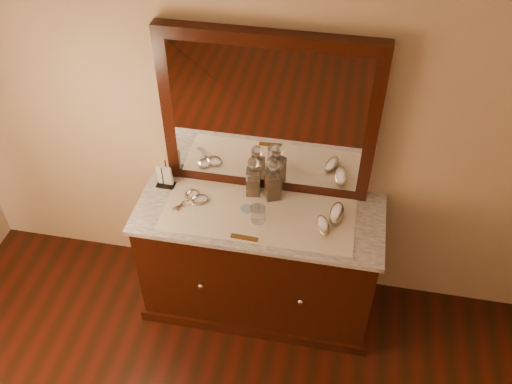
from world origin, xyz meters
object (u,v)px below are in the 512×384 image
Objects in this scene: decanter_right at (273,183)px; hand_mirror_outer at (190,196)px; mirror_frame at (268,117)px; hand_mirror_inner at (196,201)px; dresser_cabinet at (259,262)px; pin_dish at (246,209)px; comb at (244,238)px; decanter_left at (253,180)px; brush_near at (323,226)px; brush_far at (337,214)px; napkin_rack at (165,177)px.

hand_mirror_outer is at bearing -168.46° from decanter_right.
mirror_frame reaches higher than hand_mirror_inner.
hand_mirror_inner is at bearing 178.61° from dresser_cabinet.
hand_mirror_inner reaches higher than hand_mirror_outer.
decanter_right is at bearing 11.54° from hand_mirror_outer.
comb is at bearing -81.02° from pin_dish.
decanter_left reaches higher than brush_near.
pin_dish is at bearing -175.76° from brush_far.
brush_near is at bearing -9.96° from dresser_cabinet.
napkin_rack is (-0.56, 0.34, 0.06)m from comb.
comb is at bearing -86.50° from decanter_left.
decanter_right is at bearing 46.07° from pin_dish.
dresser_cabinet is 0.46m from pin_dish.
dresser_cabinet is at bearing -2.80° from pin_dish.
brush_near is at bearing -7.59° from hand_mirror_outer.
hand_mirror_outer is at bearing 172.41° from brush_near.
pin_dish is at bearing 177.20° from dresser_cabinet.
pin_dish is 0.22m from comb.
dresser_cabinet is 0.59m from hand_mirror_inner.
napkin_rack is at bearing -168.38° from mirror_frame.
hand_mirror_outer is (-0.43, 0.04, 0.45)m from dresser_cabinet.
decanter_left is at bearing 153.56° from brush_near.
pin_dish is 0.43× the size of brush_near.
hand_mirror_inner is (-0.43, -0.13, -0.10)m from decanter_right.
decanter_left reaches higher than comb.
mirror_frame is at bearing 72.30° from pin_dish.
mirror_frame is at bearing 90.00° from dresser_cabinet.
pin_dish is 0.35× the size of hand_mirror_inner.
hand_mirror_outer is (-0.87, -0.00, -0.02)m from brush_far.
hand_mirror_outer is (-0.80, 0.11, -0.01)m from brush_near.
dresser_cabinet is at bearing -11.49° from napkin_rack.
brush_near reaches higher than pin_dish.
dresser_cabinet is at bearing 170.04° from brush_near.
napkin_rack is (-0.52, 0.12, 0.06)m from pin_dish.
decanter_right is at bearing 77.32° from comb.
hand_mirror_outer is at bearing 148.38° from comb.
comb is (-0.04, -0.22, 0.45)m from dresser_cabinet.
comb is 0.46m from hand_mirror_outer.
decanter_left reaches higher than brush_far.
brush_far is (0.48, 0.26, 0.02)m from comb.
hand_mirror_inner is at bearing 174.33° from brush_near.
decanter_right reaches higher than dresser_cabinet.
decanter_left reaches higher than hand_mirror_inner.
brush_near is at bearing -10.90° from napkin_rack.
mirror_frame is 0.68m from comb.
dresser_cabinet is at bearing -174.53° from brush_far.
pin_dish is 0.18m from decanter_left.
pin_dish is 0.44× the size of napkin_rack.
hand_mirror_outer is at bearing 173.90° from pin_dish.
brush_far is at bearing 30.65° from comb.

